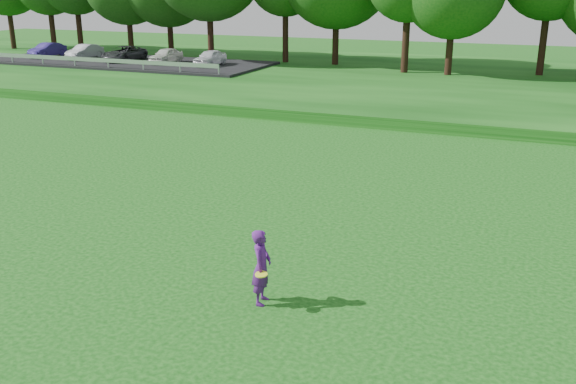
% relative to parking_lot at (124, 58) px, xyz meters
% --- Properties ---
extents(ground, '(140.00, 140.00, 0.00)m').
position_rel_parking_lot_xyz_m(ground, '(23.93, -32.80, -1.02)').
color(ground, '#0C3E0C').
rests_on(ground, ground).
extents(berm, '(130.00, 30.00, 0.60)m').
position_rel_parking_lot_xyz_m(berm, '(23.93, 1.20, -0.72)').
color(berm, '#0C3E0C').
rests_on(berm, ground).
extents(walking_path, '(130.00, 1.60, 0.04)m').
position_rel_parking_lot_xyz_m(walking_path, '(23.93, -12.80, -1.00)').
color(walking_path, gray).
rests_on(walking_path, ground).
extents(parking_lot, '(24.00, 9.00, 1.38)m').
position_rel_parking_lot_xyz_m(parking_lot, '(0.00, 0.00, 0.00)').
color(parking_lot, black).
rests_on(parking_lot, berm).
extents(woman, '(0.54, 0.81, 1.75)m').
position_rel_parking_lot_xyz_m(woman, '(27.18, -32.42, -0.14)').
color(woman, '#571A78').
rests_on(woman, ground).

